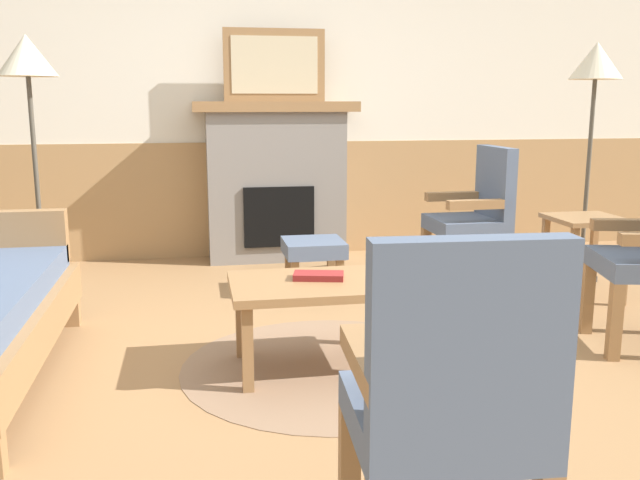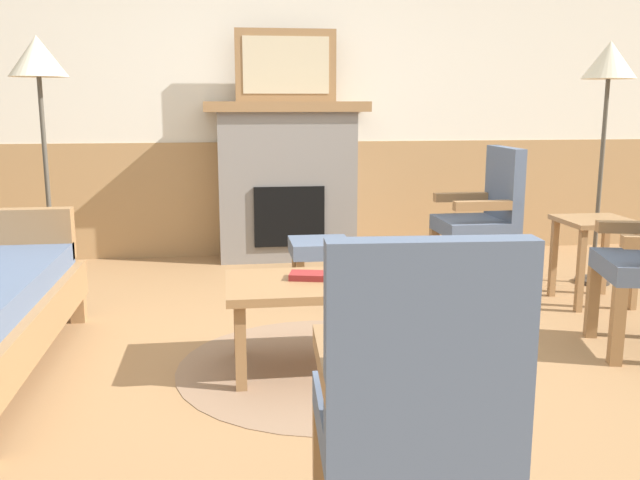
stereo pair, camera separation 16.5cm
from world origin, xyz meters
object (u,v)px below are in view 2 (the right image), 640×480
Objects in this scene: armchair_front_left at (415,401)px; side_table at (595,237)px; footstool at (320,251)px; armchair_by_window_left at (485,213)px; book_on_table at (315,276)px; floor_lamp_by_couch at (39,73)px; coffee_table at (327,291)px; fireplace at (287,180)px; floor_lamp_by_chairs at (608,76)px; framed_picture at (286,65)px.

armchair_front_left is 3.09m from side_table.
armchair_by_window_left is (1.12, -0.09, 0.25)m from footstool.
footstool is 0.73× the size of side_table.
floor_lamp_by_couch reaches higher than book_on_table.
side_table is at bearing -9.39° from floor_lamp_by_couch.
coffee_table is at bearing 89.79° from armchair_front_left.
side_table reaches higher than book_on_table.
fireplace is at bearing 96.75° from footstool.
floor_lamp_by_couch is at bearing -148.93° from fireplace.
fireplace is 5.43× the size of book_on_table.
book_on_table is (-0.08, -2.40, -0.20)m from fireplace.
book_on_table reaches higher than coffee_table.
floor_lamp_by_couch is (-3.46, 0.57, 1.02)m from side_table.
floor_lamp_by_couch is (-1.76, 0.08, 1.17)m from footstool.
fireplace is at bearing 152.68° from floor_lamp_by_chairs.
floor_lamp_by_couch is (-1.63, -0.98, 0.80)m from fireplace.
framed_picture is at bearing 90.00° from fireplace.
armchair_by_window_left reaches higher than coffee_table.
footstool is 0.41× the size of armchair_by_window_left.
fireplace is 0.77× the size of floor_lamp_by_chairs.
floor_lamp_by_chairs reaches higher than fireplace.
floor_lamp_by_couch is (-1.60, 1.45, 1.06)m from coffee_table.
floor_lamp_by_couch is at bearing 137.64° from book_on_table.
framed_picture reaches higher than side_table.
floor_lamp_by_chairs reaches higher than book_on_table.
book_on_table is at bearing -148.98° from floor_lamp_by_chairs.
coffee_table is 2.40× the size of footstool.
floor_lamp_by_chairs reaches higher than side_table.
book_on_table is (-0.08, -2.40, -1.10)m from framed_picture.
fireplace is 1.62× the size of framed_picture.
framed_picture reaches higher than coffee_table.
book_on_table is 1.82m from armchair_by_window_left.
side_table is (1.83, -1.55, -1.13)m from framed_picture.
fireplace is at bearing -90.00° from framed_picture.
armchair_front_left is (-0.16, -2.96, 0.25)m from footstool.
armchair_by_window_left is 0.71m from side_table.
armchair_by_window_left is 1.78× the size of side_table.
floor_lamp_by_couch reaches higher than armchair_by_window_left.
floor_lamp_by_chairs is (1.98, -0.02, 1.17)m from footstool.
footstool is 0.24× the size of floor_lamp_by_couch.
armchair_by_window_left is at bearing -42.88° from framed_picture.
coffee_table is 4.01× the size of book_on_table.
side_table is (1.83, -1.55, -0.22)m from fireplace.
book_on_table is 2.09m from side_table.
armchair_front_left reaches higher than coffee_table.
coffee_table is at bearing -90.61° from framed_picture.
floor_lamp_by_chairs reaches higher than coffee_table.
coffee_table is at bearing -42.06° from floor_lamp_by_couch.
framed_picture is at bearing 88.10° from book_on_table.
floor_lamp_by_chairs is at bearing -27.32° from framed_picture.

